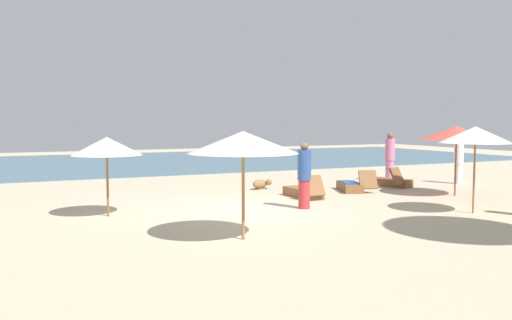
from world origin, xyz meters
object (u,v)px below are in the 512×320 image
lounger_1 (304,192)px  lounger_2 (351,186)px  umbrella_0 (107,146)px  umbrella_3 (243,142)px  umbrella_1 (475,135)px  person_4 (390,157)px  umbrella_2 (457,133)px  lounger_0 (391,182)px  person_0 (304,175)px  dog (261,184)px  person_3 (459,160)px

lounger_1 → lounger_2: size_ratio=0.95×
umbrella_0 → umbrella_3: bearing=-61.8°
umbrella_0 → umbrella_1: 9.24m
lounger_1 → lounger_2: 2.26m
umbrella_0 → person_4: 11.71m
person_4 → umbrella_2: bearing=-100.2°
umbrella_1 → lounger_2: 5.15m
umbrella_0 → person_4: bearing=15.3°
umbrella_1 → lounger_1: umbrella_1 is taller
umbrella_0 → umbrella_1: (8.53, -3.52, 0.27)m
lounger_0 → umbrella_0: bearing=-170.5°
person_0 → dog: (0.69, 4.11, -0.72)m
lounger_1 → person_0: 2.17m
lounger_0 → person_4: 1.90m
person_0 → lounger_1: bearing=59.6°
dog → person_3: bearing=-12.9°
person_0 → dog: size_ratio=2.35×
lounger_0 → person_3: bearing=-7.4°
lounger_1 → dog: 2.37m
umbrella_1 → lounger_0: bearing=72.2°
lounger_0 → lounger_2: same height
umbrella_1 → lounger_2: umbrella_1 is taller
umbrella_0 → lounger_1: (6.01, 0.69, -1.57)m
lounger_0 → dog: 4.73m
dog → lounger_1: bearing=-81.7°
person_4 → dog: 5.65m
umbrella_2 → person_4: bearing=79.8°
umbrella_2 → person_4: size_ratio=1.18×
lounger_2 → person_3: (4.90, 0.05, 0.72)m
umbrella_3 → lounger_1: size_ratio=1.34×
lounger_2 → person_0: bearing=-143.7°
dog → lounger_2: bearing=-34.8°
umbrella_0 → umbrella_2: umbrella_2 is taller
lounger_1 → person_3: 7.14m
umbrella_2 → person_3: umbrella_2 is taller
lounger_0 → lounger_2: 2.07m
person_3 → dog: person_3 is taller
umbrella_2 → lounger_1: 5.16m
person_0 → person_4: person_4 is taller
person_0 → person_3: bearing=16.5°
person_0 → dog: 4.23m
umbrella_3 → dog: size_ratio=2.89×
lounger_2 → lounger_0: bearing=11.8°
umbrella_1 → umbrella_3: (-6.53, -0.23, -0.07)m
person_3 → umbrella_3: bearing=-155.3°
umbrella_1 → lounger_0: size_ratio=1.28×
person_0 → person_4: size_ratio=0.94×
person_3 → lounger_1: bearing=-174.8°
lounger_1 → person_4: size_ratio=0.87×
lounger_0 → dog: (-4.54, 1.33, 0.01)m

